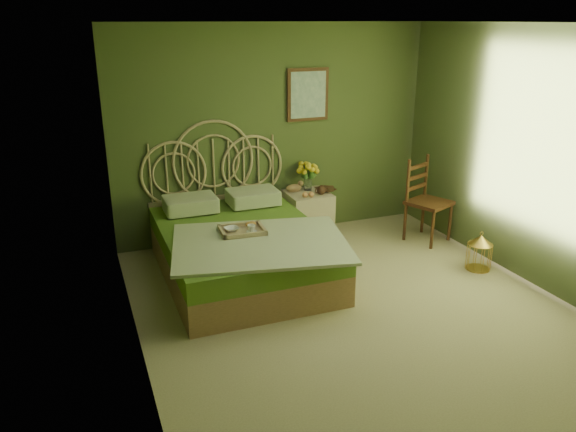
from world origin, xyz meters
name	(u,v)px	position (x,y,z in m)	size (l,w,h in m)	color
floor	(356,310)	(0.00, 0.00, 0.00)	(4.50, 4.50, 0.00)	tan
ceiling	(369,23)	(0.00, 0.00, 2.60)	(4.50, 4.50, 0.00)	silver
wall_back	(275,133)	(0.00, 2.25, 1.30)	(4.00, 4.00, 0.00)	#4D592F
wall_left	(128,205)	(-2.00, 0.00, 1.30)	(4.50, 4.50, 0.00)	#4D592F
wall_right	(539,159)	(2.00, 0.00, 1.30)	(4.50, 4.50, 0.00)	#4D592F
wall_art	(308,95)	(0.43, 2.22, 1.75)	(0.54, 0.04, 0.64)	#3E1D11
bed	(240,246)	(-0.79, 1.20, 0.33)	(1.92, 2.42, 1.50)	tan
nightstand	(308,209)	(0.33, 1.97, 0.36)	(0.52, 0.52, 1.01)	beige
chair	(426,194)	(1.67, 1.37, 0.58)	(0.60, 0.60, 1.04)	#3E1D11
birdcage	(479,253)	(1.70, 0.34, 0.20)	(0.26, 0.26, 0.40)	#BE913D
book_lower	(320,190)	(0.51, 1.98, 0.59)	(0.17, 0.23, 0.02)	#381E0F
book_upper	(320,189)	(0.51, 1.98, 0.61)	(0.17, 0.23, 0.02)	#472819
cereal_bowl	(231,229)	(-0.92, 1.03, 0.59)	(0.15, 0.15, 0.04)	white
coffee_cup	(251,228)	(-0.74, 0.92, 0.62)	(0.08, 0.08, 0.08)	white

